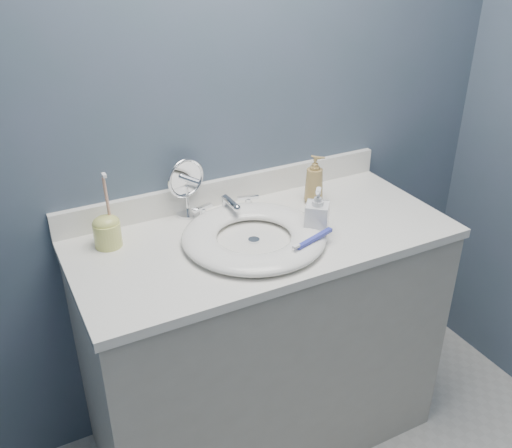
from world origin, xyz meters
TOP-DOWN VIEW (x-y plane):
  - back_wall at (0.00, 1.25)m, footprint 2.20×0.02m
  - vanity_cabinet at (0.00, 0.97)m, footprint 1.20×0.55m
  - countertop at (0.00, 0.97)m, footprint 1.22×0.57m
  - backsplash at (0.00, 1.24)m, footprint 1.22×0.02m
  - basin at (-0.05, 0.94)m, footprint 0.45×0.45m
  - drain at (-0.05, 0.94)m, footprint 0.04×0.04m
  - faucet at (-0.05, 1.14)m, footprint 0.25×0.13m
  - makeup_mirror at (-0.17, 1.21)m, footprint 0.14×0.08m
  - soap_bottle_amber at (0.26, 1.09)m, footprint 0.10×0.10m
  - soap_bottle_clear at (0.15, 0.90)m, footprint 0.10×0.10m
  - toothbrush_holder at (-0.46, 1.13)m, footprint 0.08×0.08m
  - toothbrush_lying at (0.08, 0.81)m, footprint 0.17×0.07m

SIDE VIEW (x-z plane):
  - vanity_cabinet at x=0.00m, z-range 0.00..0.85m
  - countertop at x=0.00m, z-range 0.85..0.88m
  - drain at x=-0.05m, z-range 0.88..0.89m
  - basin at x=-0.05m, z-range 0.88..0.92m
  - faucet at x=-0.05m, z-range 0.87..0.95m
  - toothbrush_lying at x=0.08m, z-range 0.92..0.93m
  - backsplash at x=0.00m, z-range 0.88..0.97m
  - toothbrush_holder at x=-0.46m, z-range 0.82..1.06m
  - soap_bottle_clear at x=0.15m, z-range 0.88..1.04m
  - soap_bottle_amber at x=0.26m, z-range 0.88..1.05m
  - makeup_mirror at x=-0.17m, z-range 0.89..1.09m
  - back_wall at x=0.00m, z-range 0.00..2.40m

